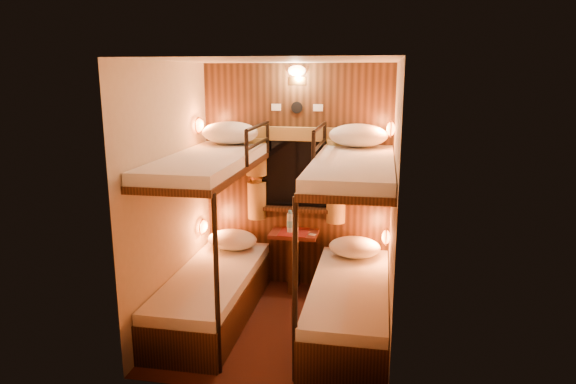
% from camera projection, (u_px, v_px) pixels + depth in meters
% --- Properties ---
extents(floor, '(2.10, 2.10, 0.00)m').
position_uv_depth(floor, '(278.00, 326.00, 4.78)').
color(floor, '#3A190F').
rests_on(floor, ground).
extents(ceiling, '(2.10, 2.10, 0.00)m').
position_uv_depth(ceiling, '(277.00, 60.00, 4.24)').
color(ceiling, silver).
rests_on(ceiling, wall_back).
extents(wall_back, '(2.40, 0.00, 2.40)m').
position_uv_depth(wall_back, '(297.00, 178.00, 5.51)').
color(wall_back, '#C6B293').
rests_on(wall_back, floor).
extents(wall_front, '(2.40, 0.00, 2.40)m').
position_uv_depth(wall_front, '(247.00, 238.00, 3.50)').
color(wall_front, '#C6B293').
rests_on(wall_front, floor).
extents(wall_left, '(0.00, 2.40, 2.40)m').
position_uv_depth(wall_left, '(170.00, 196.00, 4.68)').
color(wall_left, '#C6B293').
rests_on(wall_left, floor).
extents(wall_right, '(0.00, 2.40, 2.40)m').
position_uv_depth(wall_right, '(393.00, 206.00, 4.33)').
color(wall_right, '#C6B293').
rests_on(wall_right, floor).
extents(back_panel, '(2.00, 0.03, 2.40)m').
position_uv_depth(back_panel, '(297.00, 178.00, 5.50)').
color(back_panel, black).
rests_on(back_panel, floor).
extents(bunk_left, '(0.72, 1.90, 1.82)m').
position_uv_depth(bunk_left, '(212.00, 262.00, 4.83)').
color(bunk_left, black).
rests_on(bunk_left, floor).
extents(bunk_right, '(0.72, 1.90, 1.82)m').
position_uv_depth(bunk_right, '(350.00, 272.00, 4.60)').
color(bunk_right, black).
rests_on(bunk_right, floor).
extents(window, '(1.00, 0.12, 0.79)m').
position_uv_depth(window, '(296.00, 180.00, 5.47)').
color(window, black).
rests_on(window, back_panel).
extents(curtains, '(1.10, 0.22, 1.00)m').
position_uv_depth(curtains, '(296.00, 173.00, 5.42)').
color(curtains, olive).
rests_on(curtains, back_panel).
extents(back_fixtures, '(0.54, 0.09, 0.48)m').
position_uv_depth(back_fixtures, '(297.00, 78.00, 5.23)').
color(back_fixtures, black).
rests_on(back_fixtures, back_panel).
extents(reading_lamps, '(2.00, 0.20, 1.25)m').
position_uv_depth(reading_lamps, '(292.00, 181.00, 5.17)').
color(reading_lamps, orange).
rests_on(reading_lamps, wall_left).
extents(table, '(0.50, 0.34, 0.66)m').
position_uv_depth(table, '(294.00, 253.00, 5.50)').
color(table, '#591A14').
rests_on(table, floor).
extents(bottle_left, '(0.07, 0.07, 0.24)m').
position_uv_depth(bottle_left, '(294.00, 221.00, 5.47)').
color(bottle_left, '#99BFE5').
rests_on(bottle_left, table).
extents(bottle_right, '(0.07, 0.07, 0.24)m').
position_uv_depth(bottle_right, '(290.00, 223.00, 5.42)').
color(bottle_right, '#99BFE5').
rests_on(bottle_right, table).
extents(sachet_a, '(0.09, 0.08, 0.01)m').
position_uv_depth(sachet_a, '(312.00, 235.00, 5.36)').
color(sachet_a, silver).
rests_on(sachet_a, table).
extents(sachet_b, '(0.07, 0.05, 0.00)m').
position_uv_depth(sachet_b, '(298.00, 233.00, 5.40)').
color(sachet_b, silver).
rests_on(sachet_b, table).
extents(pillow_lower_left, '(0.53, 0.38, 0.21)m').
position_uv_depth(pillow_lower_left, '(232.00, 240.00, 5.48)').
color(pillow_lower_left, white).
rests_on(pillow_lower_left, bunk_left).
extents(pillow_lower_right, '(0.53, 0.38, 0.21)m').
position_uv_depth(pillow_lower_right, '(355.00, 247.00, 5.24)').
color(pillow_lower_right, white).
rests_on(pillow_lower_right, bunk_right).
extents(pillow_upper_left, '(0.58, 0.42, 0.23)m').
position_uv_depth(pillow_upper_left, '(230.00, 133.00, 5.24)').
color(pillow_upper_left, white).
rests_on(pillow_upper_left, bunk_left).
extents(pillow_upper_right, '(0.58, 0.41, 0.23)m').
position_uv_depth(pillow_upper_right, '(358.00, 135.00, 5.03)').
color(pillow_upper_right, white).
rests_on(pillow_upper_right, bunk_right).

